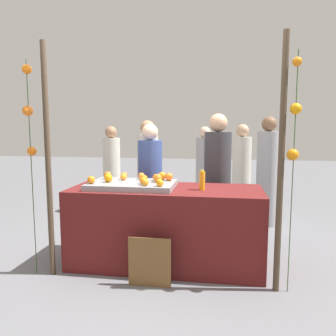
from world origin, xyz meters
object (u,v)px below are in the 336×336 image
Objects in this scene: stall_counter at (166,226)px; juice_bottle at (202,181)px; vendor_right at (217,185)px; chalkboard_sign at (150,263)px; orange_1 at (123,177)px; orange_0 at (143,181)px; vendor_left at (150,188)px.

juice_bottle reaches higher than stall_counter.
stall_counter is 0.95m from vendor_right.
orange_1 is at bearing 124.42° from chalkboard_sign.
juice_bottle reaches higher than chalkboard_sign.
orange_1 is 0.04× the size of vendor_right.
stall_counter reaches higher than chalkboard_sign.
vendor_left is (-0.10, 0.80, -0.23)m from orange_0.
vendor_left is at bearing 101.70° from chalkboard_sign.
stall_counter is at bearing 173.06° from juice_bottle.
stall_counter is 0.66m from juice_bottle.
juice_bottle is 0.13× the size of vendor_right.
orange_0 is 0.15× the size of chalkboard_sign.
stall_counter is 0.80m from vendor_left.
vendor_right is at bearing 78.65° from juice_bottle.
juice_bottle is 0.14× the size of vendor_left.
juice_bottle is 0.43× the size of chalkboard_sign.
juice_bottle is at bearing -45.29° from vendor_left.
vendor_left reaches higher than orange_0.
chalkboard_sign is at bearing -69.61° from orange_0.
vendor_left is at bearing 134.71° from juice_bottle.
orange_0 is 0.04× the size of vendor_right.
chalkboard_sign is at bearing -78.30° from vendor_left.
orange_1 is 0.15× the size of chalkboard_sign.
vendor_right reaches higher than juice_bottle.
orange_0 is (-0.22, -0.13, 0.52)m from stall_counter.
vendor_left is at bearing 72.65° from orange_1.
vendor_right is (0.15, 0.74, -0.18)m from juice_bottle.
orange_0 is 0.84m from vendor_left.
orange_1 is 0.65m from vendor_left.
orange_0 is 0.35m from orange_1.
juice_bottle is at bearing -101.35° from vendor_right.
chalkboard_sign is at bearing -116.02° from vendor_right.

